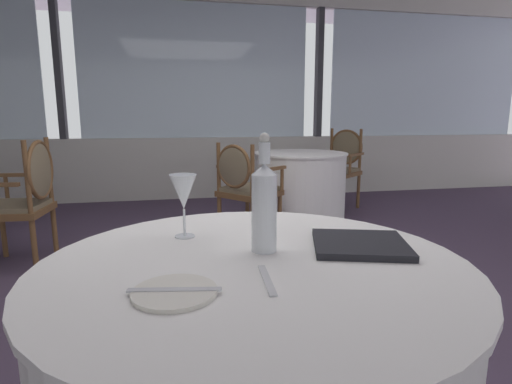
% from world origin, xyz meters
% --- Properties ---
extents(ground_plane, '(14.36, 14.36, 0.00)m').
position_xyz_m(ground_plane, '(0.00, 0.00, 0.00)').
color(ground_plane, '#47384C').
extents(window_wall_far, '(11.05, 0.14, 2.88)m').
position_xyz_m(window_wall_far, '(-0.00, 3.39, 1.15)').
color(window_wall_far, beige).
rests_on(window_wall_far, ground_plane).
extents(side_plate, '(0.19, 0.19, 0.01)m').
position_xyz_m(side_plate, '(-0.35, -1.51, 0.76)').
color(side_plate, silver).
rests_on(side_plate, foreground_table).
extents(butter_knife, '(0.21, 0.05, 0.00)m').
position_xyz_m(butter_knife, '(-0.35, -1.51, 0.77)').
color(butter_knife, silver).
rests_on(butter_knife, foreground_table).
extents(dinner_fork, '(0.03, 0.18, 0.00)m').
position_xyz_m(dinner_fork, '(-0.14, -1.48, 0.76)').
color(dinner_fork, silver).
rests_on(dinner_fork, foreground_table).
extents(water_bottle, '(0.07, 0.07, 0.34)m').
position_xyz_m(water_bottle, '(-0.10, -1.26, 0.90)').
color(water_bottle, white).
rests_on(water_bottle, foreground_table).
extents(wine_glass, '(0.09, 0.09, 0.20)m').
position_xyz_m(wine_glass, '(-0.32, -1.08, 0.90)').
color(wine_glass, white).
rests_on(wine_glass, foreground_table).
extents(menu_book, '(0.33, 0.32, 0.02)m').
position_xyz_m(menu_book, '(0.19, -1.29, 0.77)').
color(menu_book, black).
rests_on(menu_book, foreground_table).
extents(background_table_0, '(1.00, 1.00, 0.76)m').
position_xyz_m(background_table_0, '(0.98, 1.81, 0.38)').
color(background_table_0, white).
rests_on(background_table_0, ground_plane).
extents(dining_chair_0_0, '(0.65, 0.66, 0.91)m').
position_xyz_m(dining_chair_0_0, '(0.27, 1.22, 0.54)').
color(dining_chair_0_0, brown).
rests_on(dining_chair_0_0, ground_plane).
extents(dining_chair_0_1, '(0.65, 0.66, 0.99)m').
position_xyz_m(dining_chair_0_1, '(1.71, 2.40, 0.58)').
color(dining_chair_0_1, brown).
rests_on(dining_chair_0_1, ground_plane).
extents(dining_chair_1_0, '(0.51, 0.57, 0.98)m').
position_xyz_m(dining_chair_1_0, '(-1.46, 0.97, 0.56)').
color(dining_chair_1_0, brown).
rests_on(dining_chair_1_0, ground_plane).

